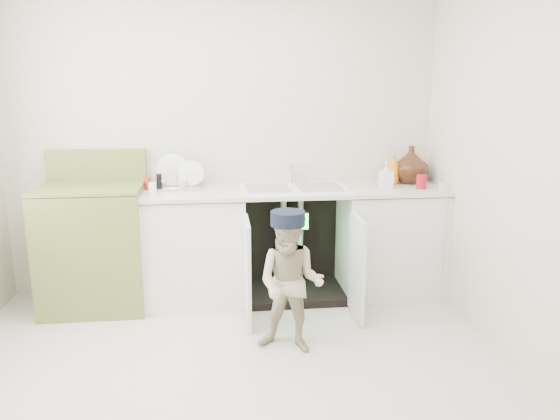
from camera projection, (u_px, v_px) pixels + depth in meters
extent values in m
plane|color=beige|center=(231.00, 374.00, 3.31)|extent=(3.50, 3.50, 0.00)
cube|color=beige|center=(223.00, 141.00, 4.47)|extent=(3.50, 2.50, 0.02)
cube|color=beige|center=(235.00, 253.00, 1.57)|extent=(3.50, 2.50, 0.02)
cube|color=beige|center=(524.00, 165.00, 3.21)|extent=(2.50, 3.00, 0.02)
cube|color=white|center=(194.00, 249.00, 4.34)|extent=(0.80, 0.60, 0.86)
cube|color=white|center=(389.00, 242.00, 4.52)|extent=(0.80, 0.60, 0.86)
cube|color=black|center=(289.00, 236.00, 4.69)|extent=(0.80, 0.06, 0.86)
cube|color=black|center=(293.00, 291.00, 4.52)|extent=(0.80, 0.60, 0.06)
cylinder|color=gray|center=(284.00, 240.00, 4.51)|extent=(0.05, 0.05, 0.70)
cylinder|color=gray|center=(300.00, 239.00, 4.53)|extent=(0.05, 0.05, 0.70)
cylinder|color=gray|center=(293.00, 221.00, 4.43)|extent=(0.07, 0.18, 0.07)
cube|color=white|center=(248.00, 272.00, 3.91)|extent=(0.03, 0.40, 0.76)
cube|color=white|center=(357.00, 267.00, 4.00)|extent=(0.02, 0.40, 0.76)
cube|color=beige|center=(294.00, 190.00, 4.32)|extent=(2.44, 0.64, 0.03)
cube|color=beige|center=(289.00, 173.00, 4.58)|extent=(2.44, 0.02, 0.15)
cube|color=white|center=(294.00, 189.00, 4.32)|extent=(0.85, 0.55, 0.02)
cube|color=gray|center=(268.00, 189.00, 4.30)|extent=(0.34, 0.40, 0.01)
cube|color=gray|center=(319.00, 187.00, 4.34)|extent=(0.34, 0.40, 0.01)
cylinder|color=silver|center=(290.00, 173.00, 4.51)|extent=(0.03, 0.03, 0.17)
cylinder|color=silver|center=(291.00, 165.00, 4.44)|extent=(0.02, 0.14, 0.02)
cylinder|color=silver|center=(303.00, 179.00, 4.54)|extent=(0.04, 0.04, 0.06)
cylinder|color=silver|center=(443.00, 237.00, 4.23)|extent=(0.01, 0.01, 0.70)
cube|color=silver|center=(442.00, 187.00, 4.23)|extent=(0.04, 0.02, 0.06)
cube|color=silver|center=(178.00, 187.00, 4.33)|extent=(0.41, 0.27, 0.02)
cylinder|color=silver|center=(173.00, 178.00, 4.33)|extent=(0.26, 0.09, 0.25)
cylinder|color=white|center=(191.00, 179.00, 4.33)|extent=(0.20, 0.05, 0.20)
cylinder|color=silver|center=(155.00, 181.00, 4.20)|extent=(0.01, 0.01, 0.12)
cylinder|color=silver|center=(166.00, 181.00, 4.21)|extent=(0.01, 0.01, 0.12)
cylinder|color=silver|center=(177.00, 181.00, 4.22)|extent=(0.01, 0.01, 0.12)
cylinder|color=silver|center=(187.00, 181.00, 4.23)|extent=(0.01, 0.01, 0.12)
cylinder|color=silver|center=(198.00, 180.00, 4.24)|extent=(0.01, 0.01, 0.12)
imported|color=#4B2A15|center=(411.00, 165.00, 4.53)|extent=(0.29, 0.29, 0.31)
imported|color=orange|center=(393.00, 170.00, 4.48)|extent=(0.09, 0.09, 0.24)
imported|color=silver|center=(386.00, 175.00, 4.32)|extent=(0.09, 0.10, 0.21)
cylinder|color=#AB0E1B|center=(421.00, 182.00, 4.30)|extent=(0.08, 0.08, 0.11)
cylinder|color=red|center=(148.00, 184.00, 4.26)|extent=(0.05, 0.05, 0.10)
cylinder|color=#BDB68A|center=(182.00, 186.00, 4.22)|extent=(0.06, 0.06, 0.08)
cylinder|color=black|center=(159.00, 181.00, 4.31)|extent=(0.04, 0.04, 0.12)
cube|color=white|center=(152.00, 188.00, 4.09)|extent=(0.05, 0.05, 0.09)
cube|color=olive|center=(95.00, 248.00, 4.22)|extent=(0.77, 0.65, 0.94)
cube|color=olive|center=(90.00, 187.00, 4.11)|extent=(0.77, 0.65, 0.02)
cube|color=olive|center=(97.00, 165.00, 4.36)|extent=(0.77, 0.06, 0.24)
cylinder|color=black|center=(57.00, 193.00, 3.94)|extent=(0.17, 0.17, 0.02)
cylinder|color=silver|center=(57.00, 191.00, 3.94)|extent=(0.20, 0.20, 0.01)
cylinder|color=black|center=(69.00, 185.00, 4.25)|extent=(0.17, 0.17, 0.02)
cylinder|color=silver|center=(69.00, 183.00, 4.24)|extent=(0.20, 0.20, 0.01)
cylinder|color=black|center=(112.00, 192.00, 3.98)|extent=(0.17, 0.17, 0.02)
cylinder|color=silver|center=(112.00, 190.00, 3.98)|extent=(0.20, 0.20, 0.01)
cylinder|color=black|center=(120.00, 184.00, 4.29)|extent=(0.17, 0.17, 0.02)
cylinder|color=silver|center=(120.00, 182.00, 4.29)|extent=(0.20, 0.20, 0.01)
imported|color=tan|center=(291.00, 284.00, 3.51)|extent=(0.54, 0.49, 0.92)
cylinder|color=black|center=(291.00, 219.00, 3.41)|extent=(0.28, 0.28, 0.09)
cube|color=black|center=(295.00, 221.00, 3.51)|extent=(0.19, 0.15, 0.01)
cube|color=black|center=(304.00, 221.00, 4.04)|extent=(0.07, 0.01, 0.14)
cube|color=#26F23F|center=(304.00, 221.00, 4.03)|extent=(0.06, 0.00, 0.12)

